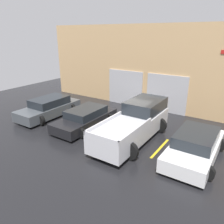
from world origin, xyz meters
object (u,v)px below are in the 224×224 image
pickup_truck (135,123)px  sedan_side (49,108)px  sedan_white (195,146)px  van_right (86,118)px

pickup_truck → sedan_side: (-6.33, -0.28, -0.27)m
sedan_white → sedan_side: sedan_side is taller
pickup_truck → sedan_side: size_ratio=1.26×
sedan_white → van_right: (-6.33, -0.00, -0.05)m
sedan_white → van_right: 6.33m
pickup_truck → van_right: bearing=-174.9°
sedan_white → van_right: bearing=-180.0°
sedan_side → van_right: size_ratio=1.03×
pickup_truck → sedan_side: 6.34m
sedan_side → van_right: 3.16m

